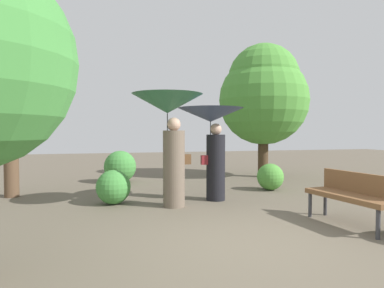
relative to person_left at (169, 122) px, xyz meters
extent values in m
plane|color=brown|center=(0.60, -2.39, -1.68)|extent=(40.00, 40.00, 0.00)
cylinder|color=#6B5B4C|center=(0.09, 0.00, -0.92)|extent=(0.43, 0.43, 1.51)
sphere|color=tan|center=(0.09, 0.00, -0.05)|extent=(0.27, 0.27, 0.27)
cylinder|color=#333338|center=(-0.04, 0.00, -0.26)|extent=(0.02, 0.02, 0.86)
cone|color=#33724C|center=(-0.04, 0.00, 0.36)|extent=(1.39, 1.39, 0.38)
cube|color=brown|center=(0.37, 0.02, -0.74)|extent=(0.14, 0.10, 0.20)
cylinder|color=black|center=(1.10, 0.40, -0.97)|extent=(0.41, 0.41, 1.42)
sphere|color=tan|center=(1.10, 0.40, -0.14)|extent=(0.25, 0.25, 0.25)
cylinder|color=#333338|center=(0.98, 0.40, -0.36)|extent=(0.02, 0.02, 0.77)
cone|color=#38476B|center=(0.98, 0.40, 0.17)|extent=(1.42, 1.42, 0.30)
cube|color=maroon|center=(0.84, 0.39, -0.80)|extent=(0.14, 0.10, 0.20)
cylinder|color=#38383D|center=(2.22, -1.42, -1.46)|extent=(0.06, 0.06, 0.44)
cylinder|color=#38383D|center=(2.55, -1.38, -1.46)|extent=(0.06, 0.06, 0.44)
cylinder|color=#38383D|center=(2.38, -2.75, -1.46)|extent=(0.06, 0.06, 0.44)
cube|color=brown|center=(2.47, -2.06, -1.22)|extent=(0.63, 1.54, 0.08)
cube|color=brown|center=(2.71, -2.03, -1.02)|extent=(0.25, 1.50, 0.35)
cylinder|color=brown|center=(-3.28, 1.93, -0.11)|extent=(0.31, 0.31, 3.14)
sphere|color=#428C3D|center=(-3.28, 1.93, 0.68)|extent=(1.90, 1.90, 1.90)
sphere|color=#428C3D|center=(-3.28, 1.93, 1.30)|extent=(1.52, 1.52, 1.52)
cylinder|color=#42301E|center=(3.86, 3.62, 0.00)|extent=(0.34, 0.34, 3.35)
sphere|color=#4C9338|center=(3.86, 3.62, 0.84)|extent=(2.91, 2.91, 2.91)
sphere|color=#4C9338|center=(3.86, 3.62, 1.51)|extent=(2.33, 2.33, 2.33)
sphere|color=#428C3D|center=(-0.77, 3.55, -1.21)|extent=(0.93, 0.93, 0.93)
sphere|color=#4C9338|center=(2.86, 1.24, -1.34)|extent=(0.68, 0.68, 0.68)
sphere|color=#428C3D|center=(-1.06, 0.55, -1.33)|extent=(0.70, 0.70, 0.70)
camera|label=1|loc=(-1.30, -6.57, -0.19)|focal=31.83mm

